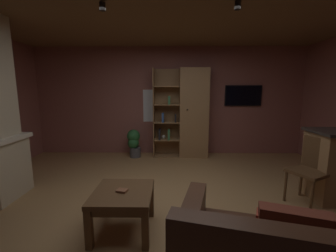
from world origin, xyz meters
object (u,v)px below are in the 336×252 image
(bookshelf_cabinet, at_px, (190,114))
(wall_mounted_tv, at_px, (243,96))
(dining_chair, at_px, (312,166))
(coffee_table, at_px, (123,199))
(table_book_0, at_px, (122,191))
(potted_floor_plant, at_px, (134,142))

(bookshelf_cabinet, bearing_deg, wall_mounted_tv, 9.28)
(bookshelf_cabinet, bearing_deg, dining_chair, -55.78)
(coffee_table, height_order, dining_chair, dining_chair)
(table_book_0, distance_m, potted_floor_plant, 2.80)
(table_book_0, relative_size, wall_mounted_tv, 0.13)
(bookshelf_cabinet, height_order, wall_mounted_tv, bookshelf_cabinet)
(table_book_0, height_order, wall_mounted_tv, wall_mounted_tv)
(coffee_table, height_order, potted_floor_plant, potted_floor_plant)
(bookshelf_cabinet, relative_size, wall_mounted_tv, 2.37)
(table_book_0, height_order, dining_chair, dining_chair)
(coffee_table, bearing_deg, table_book_0, -102.86)
(coffee_table, xyz_separation_m, dining_chair, (2.47, 0.66, 0.15))
(dining_chair, bearing_deg, bookshelf_cabinet, 124.22)
(dining_chair, distance_m, wall_mounted_tv, 2.59)
(potted_floor_plant, bearing_deg, bookshelf_cabinet, 4.27)
(coffee_table, xyz_separation_m, table_book_0, (-0.00, -0.02, 0.10))
(bookshelf_cabinet, distance_m, potted_floor_plant, 1.48)
(wall_mounted_tv, bearing_deg, bookshelf_cabinet, -170.72)
(table_book_0, bearing_deg, coffee_table, 77.14)
(dining_chair, relative_size, wall_mounted_tv, 1.06)
(dining_chair, bearing_deg, coffee_table, -165.04)
(coffee_table, bearing_deg, bookshelf_cabinet, 71.29)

